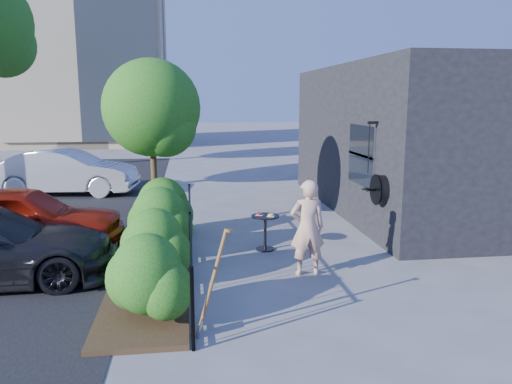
{
  "coord_description": "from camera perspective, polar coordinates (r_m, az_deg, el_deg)",
  "views": [
    {
      "loc": [
        -1.51,
        -8.8,
        3.08
      ],
      "look_at": [
        -0.13,
        1.23,
        1.2
      ],
      "focal_mm": 35.0,
      "sensor_mm": 36.0,
      "label": 1
    }
  ],
  "objects": [
    {
      "name": "shrubs",
      "position": [
        9.23,
        -11.24,
        -4.63
      ],
      "size": [
        1.1,
        5.6,
        1.24
      ],
      "color": "#145B17",
      "rests_on": "ground"
    },
    {
      "name": "shovel",
      "position": [
        6.66,
        -5.2,
        -10.9
      ],
      "size": [
        0.5,
        0.19,
        1.49
      ],
      "color": "brown",
      "rests_on": "ground"
    },
    {
      "name": "planting_bed",
      "position": [
        9.34,
        -11.75,
        -8.72
      ],
      "size": [
        1.3,
        6.0,
        0.08
      ],
      "primitive_type": "cube",
      "color": "#382616",
      "rests_on": "ground"
    },
    {
      "name": "shop_building",
      "position": [
        15.07,
        20.04,
        5.77
      ],
      "size": [
        6.22,
        9.0,
        4.0
      ],
      "color": "black",
      "rests_on": "ground"
    },
    {
      "name": "cafe_table",
      "position": [
        10.32,
        1.06,
        -3.92
      ],
      "size": [
        0.58,
        0.58,
        0.78
      ],
      "rotation": [
        0.0,
        0.0,
        -0.38
      ],
      "color": "black",
      "rests_on": "ground"
    },
    {
      "name": "ground",
      "position": [
        9.44,
        1.84,
        -8.52
      ],
      "size": [
        120.0,
        120.0,
        0.0
      ],
      "primitive_type": "plane",
      "color": "gray",
      "rests_on": "ground"
    },
    {
      "name": "woman",
      "position": [
        8.86,
        5.9,
        -4.08
      ],
      "size": [
        0.63,
        0.42,
        1.71
      ],
      "primitive_type": "imported",
      "rotation": [
        0.0,
        0.0,
        3.16
      ],
      "color": "tan",
      "rests_on": "ground"
    },
    {
      "name": "patio_tree",
      "position": [
        11.58,
        -11.53,
        8.74
      ],
      "size": [
        2.2,
        2.2,
        3.94
      ],
      "color": "#3F2B19",
      "rests_on": "ground"
    },
    {
      "name": "fence",
      "position": [
        9.15,
        -7.48,
        -5.55
      ],
      "size": [
        0.05,
        6.05,
        1.1
      ],
      "color": "black",
      "rests_on": "ground"
    },
    {
      "name": "car_red",
      "position": [
        11.14,
        -25.54,
        -2.86
      ],
      "size": [
        4.13,
        1.67,
        1.4
      ],
      "primitive_type": "imported",
      "rotation": [
        0.0,
        0.0,
        1.57
      ],
      "color": "#A81C0E",
      "rests_on": "ground"
    },
    {
      "name": "car_silver",
      "position": [
        17.51,
        -20.87,
        2.16
      ],
      "size": [
        4.68,
        2.13,
        1.49
      ],
      "primitive_type": "imported",
      "rotation": [
        0.0,
        0.0,
        1.44
      ],
      "color": "silver",
      "rests_on": "ground"
    }
  ]
}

